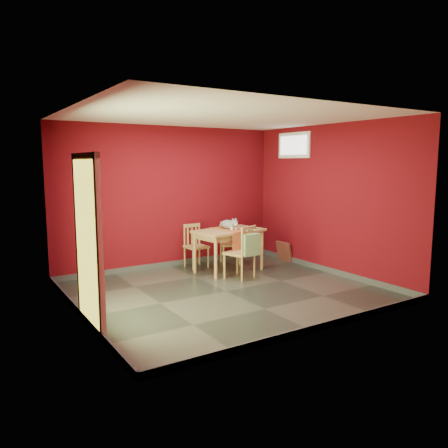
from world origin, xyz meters
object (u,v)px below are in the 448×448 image
cat (228,223)px  picture_frame (284,251)px  chair_near (242,252)px  chair_far_left (195,245)px  tote_bag (251,245)px  dining_table (229,235)px  chair_far_right (230,242)px

cat → picture_frame: size_ratio=1.17×
cat → picture_frame: cat is taller
chair_near → picture_frame: (1.54, 0.69, -0.28)m
chair_far_left → picture_frame: 1.89m
cat → chair_near: bearing=-117.7°
tote_bag → dining_table: bearing=86.0°
chair_near → tote_bag: 0.27m
chair_far_left → tote_bag: (0.31, -1.42, 0.21)m
dining_table → cat: (0.03, 0.07, 0.21)m
chair_far_left → cat: (0.39, -0.57, 0.48)m
dining_table → tote_bag: size_ratio=3.04×
chair_near → tote_bag: chair_near is taller
chair_near → tote_bag: size_ratio=2.12×
chair_far_right → chair_near: (-0.47, -1.09, 0.05)m
chair_near → chair_far_right: bearing=66.5°
chair_far_left → tote_bag: size_ratio=1.88×
chair_far_left → chair_far_right: 0.74m
chair_far_right → cat: cat is taller
chair_far_left → chair_far_right: bearing=-9.3°
dining_table → cat: 0.23m
chair_near → cat: cat is taller
chair_far_right → chair_near: 1.19m
chair_far_left → chair_far_right: same height
chair_far_left → picture_frame: chair_far_left is taller
tote_bag → cat: size_ratio=0.95×
chair_far_left → dining_table: bearing=-60.5°
cat → tote_bag: bearing=-111.5°
chair_near → chair_far_left: bearing=102.1°
tote_bag → picture_frame: size_ratio=1.11×
tote_bag → chair_far_right: bearing=72.0°
dining_table → chair_far_right: (0.37, 0.52, -0.26)m
picture_frame → dining_table: bearing=-175.2°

